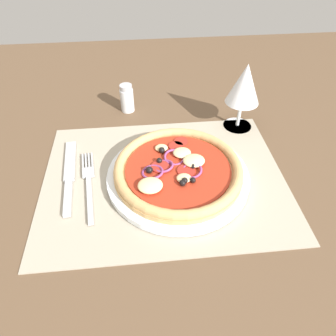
{
  "coord_description": "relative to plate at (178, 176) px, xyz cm",
  "views": [
    {
      "loc": [
        -3.4,
        -41.09,
        41.32
      ],
      "look_at": [
        0.77,
        0.0,
        2.59
      ],
      "focal_mm": 32.97,
      "sensor_mm": 36.0,
      "label": 1
    }
  ],
  "objects": [
    {
      "name": "plate",
      "position": [
        0.0,
        0.0,
        0.0
      ],
      "size": [
        26.35,
        26.35,
        1.19
      ],
      "primitive_type": "cylinder",
      "color": "white",
      "rests_on": "placemat"
    },
    {
      "name": "wine_glass",
      "position": [
        15.64,
        15.71,
        9.34
      ],
      "size": [
        7.2,
        7.2,
        14.9
      ],
      "color": "silver",
      "rests_on": "ground_plane"
    },
    {
      "name": "pepper_shaker",
      "position": [
        -9.17,
        25.02,
        2.26
      ],
      "size": [
        3.2,
        3.2,
        6.7
      ],
      "color": "silver",
      "rests_on": "ground_plane"
    },
    {
      "name": "placemat",
      "position": [
        -2.58,
        0.59,
        -0.8
      ],
      "size": [
        45.08,
        34.76,
        0.4
      ],
      "primitive_type": "cube",
      "color": "#A39984",
      "rests_on": "ground_plane"
    },
    {
      "name": "knife",
      "position": [
        -20.34,
        2.86,
        -0.34
      ],
      "size": [
        3.44,
        20.07,
        0.62
      ],
      "rotation": [
        0.0,
        0.0,
        1.66
      ],
      "color": "#B2B5BA",
      "rests_on": "placemat"
    },
    {
      "name": "fork",
      "position": [
        -16.54,
        0.62,
        -0.38
      ],
      "size": [
        3.7,
        18.05,
        0.44
      ],
      "rotation": [
        0.0,
        0.0,
        1.69
      ],
      "color": "#B2B5BA",
      "rests_on": "placemat"
    },
    {
      "name": "ground_plane",
      "position": [
        -2.58,
        0.59,
        -2.2
      ],
      "size": [
        190.0,
        140.0,
        2.4
      ],
      "primitive_type": "cube",
      "color": "brown"
    },
    {
      "name": "pizza",
      "position": [
        -0.06,
        0.01,
        1.7
      ],
      "size": [
        23.59,
        23.59,
        2.59
      ],
      "color": "tan",
      "rests_on": "plate"
    }
  ]
}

